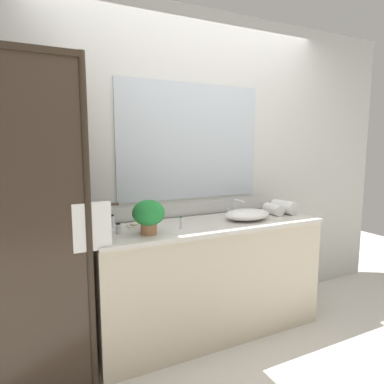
{
  "coord_description": "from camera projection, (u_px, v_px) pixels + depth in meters",
  "views": [
    {
      "loc": [
        -1.27,
        -2.25,
        1.5
      ],
      "look_at": [
        -0.15,
        0.0,
        1.15
      ],
      "focal_mm": 31.93,
      "sensor_mm": 36.0,
      "label": 1
    }
  ],
  "objects": [
    {
      "name": "vanity_cabinet",
      "position": [
        208.0,
        278.0,
        2.71
      ],
      "size": [
        1.8,
        0.58,
        0.9
      ],
      "color": "beige",
      "rests_on": "ground_plane"
    },
    {
      "name": "shower_enclosure",
      "position": [
        25.0,
        230.0,
        1.89
      ],
      "size": [
        1.2,
        0.59,
        2.0
      ],
      "color": "#2D2319",
      "rests_on": "ground_plane"
    },
    {
      "name": "sink_basin",
      "position": [
        247.0,
        214.0,
        2.74
      ],
      "size": [
        0.38,
        0.28,
        0.09
      ],
      "primitive_type": "ellipsoid",
      "color": "white",
      "rests_on": "vanity_cabinet"
    },
    {
      "name": "potted_plant",
      "position": [
        149.0,
        214.0,
        2.29
      ],
      "size": [
        0.22,
        0.22,
        0.23
      ],
      "color": "#B77A51",
      "rests_on": "vanity_cabinet"
    },
    {
      "name": "wall_back_with_mirror",
      "position": [
        190.0,
        168.0,
        2.89
      ],
      "size": [
        4.4,
        0.06,
        2.6
      ],
      "color": "silver",
      "rests_on": "ground_plane"
    },
    {
      "name": "soap_dish",
      "position": [
        135.0,
        225.0,
        2.5
      ],
      "size": [
        0.1,
        0.07,
        0.04
      ],
      "color": "silver",
      "rests_on": "vanity_cabinet"
    },
    {
      "name": "amenity_bottle_lotion",
      "position": [
        181.0,
        222.0,
        2.46
      ],
      "size": [
        0.03,
        0.03,
        0.09
      ],
      "color": "silver",
      "rests_on": "vanity_cabinet"
    },
    {
      "name": "amenity_bottle_conditioner",
      "position": [
        112.0,
        221.0,
        2.5
      ],
      "size": [
        0.03,
        0.03,
        0.09
      ],
      "color": "silver",
      "rests_on": "vanity_cabinet"
    },
    {
      "name": "ground_plane",
      "position": [
        209.0,
        331.0,
        2.76
      ],
      "size": [
        8.0,
        8.0,
        0.0
      ],
      "primitive_type": "plane",
      "color": "silver"
    },
    {
      "name": "amenity_bottle_body_wash",
      "position": [
        118.0,
        228.0,
        2.33
      ],
      "size": [
        0.03,
        0.03,
        0.07
      ],
      "color": "silver",
      "rests_on": "vanity_cabinet"
    },
    {
      "name": "faucet",
      "position": [
        235.0,
        210.0,
        2.89
      ],
      "size": [
        0.17,
        0.15,
        0.15
      ],
      "color": "silver",
      "rests_on": "vanity_cabinet"
    },
    {
      "name": "rolled_towel_middle",
      "position": [
        273.0,
        209.0,
        2.94
      ],
      "size": [
        0.1,
        0.2,
        0.09
      ],
      "primitive_type": "cylinder",
      "rotation": [
        1.57,
        0.0,
        -0.05
      ],
      "color": "white",
      "rests_on": "vanity_cabinet"
    },
    {
      "name": "rolled_towel_near_edge",
      "position": [
        284.0,
        207.0,
        2.98
      ],
      "size": [
        0.16,
        0.23,
        0.12
      ],
      "primitive_type": "cylinder",
      "rotation": [
        1.57,
        0.0,
        0.2
      ],
      "color": "white",
      "rests_on": "vanity_cabinet"
    }
  ]
}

